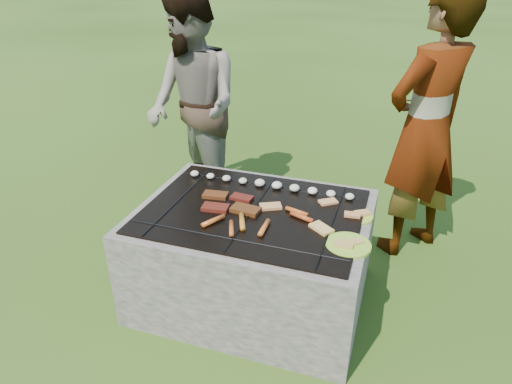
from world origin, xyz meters
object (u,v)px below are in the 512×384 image
at_px(fire_pit, 253,258).
at_px(plate_near, 348,245).
at_px(cook, 426,129).
at_px(bystander, 193,107).
at_px(plate_far, 356,215).

relative_size(fire_pit, plate_near, 4.73).
relative_size(fire_pit, cook, 0.73).
distance_m(cook, bystander, 1.69).
xyz_separation_m(fire_pit, bystander, (-0.81, 0.95, 0.57)).
bearing_deg(plate_near, cook, 73.35).
distance_m(plate_far, cook, 0.87).
xyz_separation_m(fire_pit, cook, (0.88, 0.88, 0.61)).
xyz_separation_m(fire_pit, plate_near, (0.56, -0.18, 0.33)).
distance_m(plate_near, cook, 1.15).
distance_m(fire_pit, bystander, 1.38).
relative_size(fire_pit, bystander, 0.76).
xyz_separation_m(plate_far, bystander, (-1.37, 0.83, 0.24)).
bearing_deg(cook, bystander, -50.67).
bearing_deg(plate_far, plate_near, -90.21).
bearing_deg(bystander, plate_far, 7.53).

